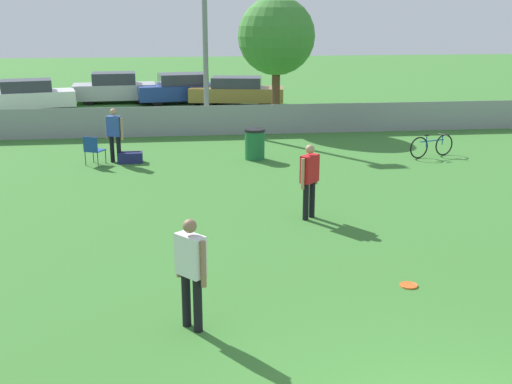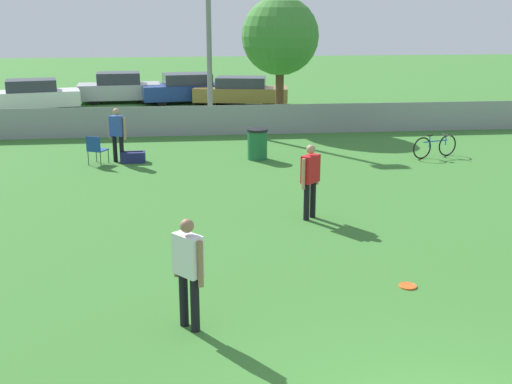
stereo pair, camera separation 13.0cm
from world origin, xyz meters
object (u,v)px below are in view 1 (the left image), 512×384
parked_car_white (27,96)px  parked_car_tan (237,91)px  trash_bin (255,144)px  gear_bag_sideline (130,157)px  bicycle_sideline (432,146)px  folding_chair_sideline (93,149)px  frisbee_disc (409,285)px  light_pole (205,9)px  tree_near_pole (276,36)px  player_receiver_white (191,266)px  player_thrower_red (309,176)px  parked_car_silver (114,88)px  spectator_in_blue (114,132)px  parked_car_blue (183,89)px

parked_car_white → parked_car_tan: size_ratio=0.95×
trash_bin → gear_bag_sideline: trash_bin is taller
bicycle_sideline → gear_bag_sideline: (-9.33, 0.37, -0.19)m
folding_chair_sideline → gear_bag_sideline: folding_chair_sideline is taller
frisbee_disc → light_pole: bearing=99.6°
tree_near_pole → gear_bag_sideline: (-5.33, -5.75, -3.31)m
player_receiver_white → gear_bag_sideline: 10.93m
light_pole → gear_bag_sideline: 7.59m
tree_near_pole → parked_car_tan: bearing=99.5°
player_receiver_white → bicycle_sideline: player_receiver_white is taller
player_thrower_red → parked_car_silver: size_ratio=0.40×
player_receiver_white → spectator_in_blue: 11.06m
tree_near_pole → frisbee_disc: 15.88m
player_thrower_red → trash_bin: bearing=49.8°
light_pole → trash_bin: light_pole is taller
spectator_in_blue → parked_car_silver: (-1.17, 13.39, -0.24)m
player_receiver_white → parked_car_silver: 24.47m
frisbee_disc → folding_chair_sideline: (-6.25, 9.55, 0.49)m
player_receiver_white → frisbee_disc: player_receiver_white is taller
player_receiver_white → trash_bin: (2.22, 10.80, -0.49)m
spectator_in_blue → player_receiver_white: bearing=127.1°
light_pole → spectator_in_blue: size_ratio=4.59×
tree_near_pole → frisbee_disc: size_ratio=16.69×
bicycle_sideline → parked_car_blue: parked_car_blue is taller
spectator_in_blue → parked_car_blue: size_ratio=0.35×
bicycle_sideline → gear_bag_sideline: size_ratio=2.25×
player_receiver_white → spectator_in_blue: bearing=150.4°
bicycle_sideline → parked_car_blue: bearing=101.0°
gear_bag_sideline → parked_car_blue: parked_car_blue is taller
tree_near_pole → spectator_in_blue: 8.47m
gear_bag_sideline → parked_car_silver: 13.58m
folding_chair_sideline → parked_car_blue: bearing=-76.1°
parked_car_blue → parked_car_tan: 2.87m
parked_car_blue → player_thrower_red: bearing=-90.5°
light_pole → folding_chair_sideline: bearing=-121.9°
trash_bin → parked_car_white: parked_car_white is taller
bicycle_sideline → spectator_in_blue: bearing=158.8°
player_thrower_red → folding_chair_sideline: size_ratio=1.90×
folding_chair_sideline → player_thrower_red: bearing=158.6°
bicycle_sideline → parked_car_blue: size_ratio=0.35×
bicycle_sideline → player_thrower_red: bearing=-150.6°
parked_car_white → parked_car_silver: parked_car_silver is taller
bicycle_sideline → light_pole: bearing=119.6°
folding_chair_sideline → gear_bag_sideline: (1.05, 0.20, -0.34)m
player_receiver_white → parked_car_silver: player_receiver_white is taller
folding_chair_sideline → parked_car_silver: 13.69m
player_thrower_red → parked_car_tan: player_thrower_red is taller
player_receiver_white → parked_car_white: size_ratio=0.37×
frisbee_disc → parked_car_tan: (-0.86, 21.42, 0.67)m
frisbee_disc → trash_bin: (-1.41, 9.76, 0.46)m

